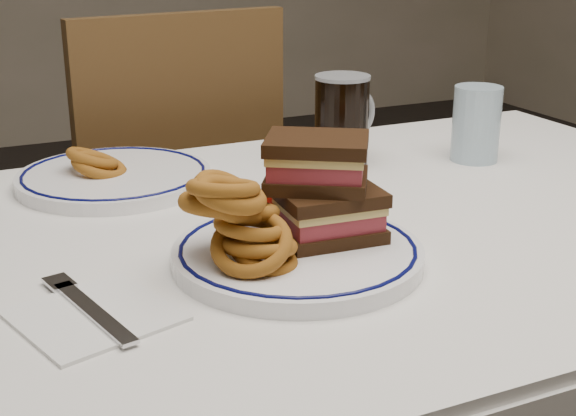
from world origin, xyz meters
name	(u,v)px	position (x,y,z in m)	size (l,w,h in m)	color
dining_table	(356,286)	(0.00, 0.00, 0.64)	(1.27, 0.87, 0.75)	silver
chair_far	(165,211)	(-0.06, 0.74, 0.53)	(0.49, 0.49, 0.97)	#4E3319
main_plate	(298,253)	(-0.14, -0.11, 0.76)	(0.29, 0.29, 0.02)	white
reuben_sandwich	(323,188)	(-0.10, -0.09, 0.83)	(0.15, 0.14, 0.12)	black
onion_rings_main	(240,217)	(-0.22, -0.12, 0.82)	(0.13, 0.14, 0.13)	brown
ketchup_ramekin	(265,211)	(-0.15, -0.03, 0.79)	(0.06, 0.06, 0.04)	silver
beer_mug	(343,120)	(0.10, 0.23, 0.83)	(0.13, 0.09, 0.15)	black
water_glass	(476,124)	(0.31, 0.16, 0.81)	(0.08, 0.08, 0.12)	#A2BFD2
far_plate	(114,177)	(-0.27, 0.28, 0.76)	(0.29, 0.29, 0.02)	white
onion_rings_far	(96,163)	(-0.29, 0.30, 0.78)	(0.10, 0.09, 0.06)	brown
napkin_fork	(92,313)	(-0.39, -0.14, 0.75)	(0.18, 0.20, 0.01)	white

